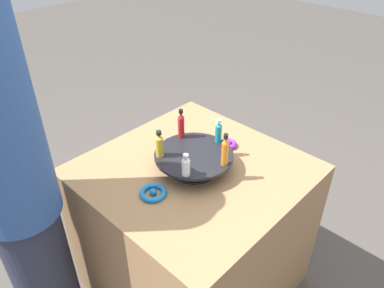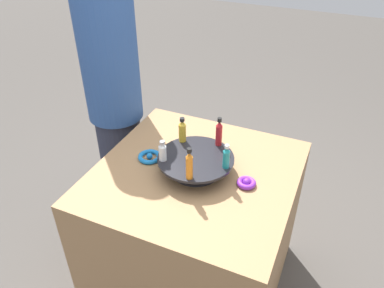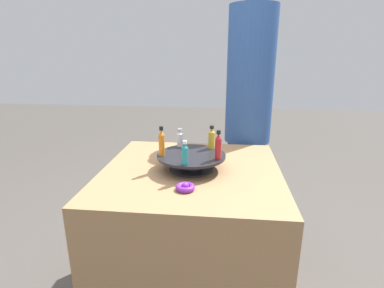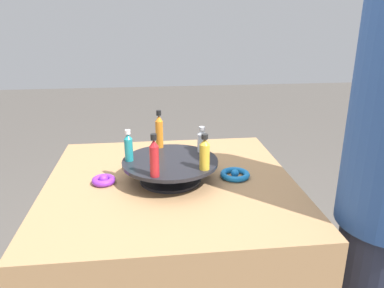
% 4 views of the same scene
% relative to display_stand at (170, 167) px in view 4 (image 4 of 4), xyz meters
% --- Properties ---
extents(party_table, '(0.88, 0.88, 0.78)m').
position_rel_display_stand_xyz_m(party_table, '(0.00, 0.00, -0.44)').
color(party_table, '#9E754C').
rests_on(party_table, ground_plane).
extents(display_stand, '(0.34, 0.34, 0.08)m').
position_rel_display_stand_xyz_m(display_stand, '(0.00, 0.00, 0.00)').
color(display_stand, black).
rests_on(display_stand, party_table).
extents(bottle_orange, '(0.03, 0.03, 0.15)m').
position_rel_display_stand_xyz_m(bottle_orange, '(-0.14, -0.03, 0.10)').
color(bottle_orange, orange).
rests_on(bottle_orange, display_stand).
extents(bottle_teal, '(0.03, 0.03, 0.11)m').
position_rel_display_stand_xyz_m(bottle_teal, '(-0.01, -0.14, 0.08)').
color(bottle_teal, teal).
rests_on(bottle_teal, display_stand).
extents(bottle_red, '(0.03, 0.03, 0.14)m').
position_rel_display_stand_xyz_m(bottle_red, '(0.13, -0.06, 0.09)').
color(bottle_red, '#B21E23').
rests_on(bottle_red, display_stand).
extents(bottle_gold, '(0.03, 0.03, 0.12)m').
position_rel_display_stand_xyz_m(bottle_gold, '(0.09, 0.11, 0.08)').
color(bottle_gold, gold).
rests_on(bottle_gold, display_stand).
extents(bottle_clear, '(0.03, 0.03, 0.10)m').
position_rel_display_stand_xyz_m(bottle_clear, '(-0.07, 0.12, 0.07)').
color(bottle_clear, silver).
rests_on(bottle_clear, display_stand).
extents(ribbon_bow_blue, '(0.11, 0.11, 0.03)m').
position_rel_display_stand_xyz_m(ribbon_bow_blue, '(-0.00, 0.24, -0.04)').
color(ribbon_bow_blue, blue).
rests_on(ribbon_bow_blue, party_table).
extents(ribbon_bow_purple, '(0.08, 0.08, 0.03)m').
position_rel_display_stand_xyz_m(ribbon_bow_purple, '(0.00, -0.24, -0.04)').
color(ribbon_bow_purple, purple).
rests_on(ribbon_bow_purple, party_table).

